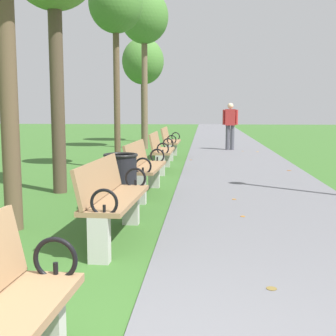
% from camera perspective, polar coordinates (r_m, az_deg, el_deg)
% --- Properties ---
extents(paved_walkway, '(2.82, 44.00, 0.02)m').
position_cam_1_polar(paved_walkway, '(19.92, 7.12, 3.20)').
color(paved_walkway, slate).
rests_on(paved_walkway, ground).
extents(park_bench_2, '(0.54, 1.62, 0.90)m').
position_cam_1_polar(park_bench_2, '(5.10, -6.93, -3.69)').
color(park_bench_2, '#93704C').
rests_on(park_bench_2, ground).
extents(park_bench_3, '(0.54, 1.62, 0.90)m').
position_cam_1_polar(park_bench_3, '(7.74, -2.97, 0.17)').
color(park_bench_3, '#93704C').
rests_on(park_bench_3, ground).
extents(park_bench_4, '(0.47, 1.60, 0.90)m').
position_cam_1_polar(park_bench_4, '(10.70, -0.89, 2.20)').
color(park_bench_4, '#93704C').
rests_on(park_bench_4, ground).
extents(park_bench_5, '(0.49, 1.61, 0.90)m').
position_cam_1_polar(park_bench_5, '(13.52, 0.24, 3.29)').
color(park_bench_5, '#93704C').
rests_on(park_bench_5, ground).
extents(tree_3, '(1.24, 1.24, 4.55)m').
position_cam_1_polar(tree_3, '(11.28, -6.53, 19.33)').
color(tree_3, brown).
rests_on(tree_3, ground).
extents(tree_4, '(1.69, 1.69, 5.56)m').
position_cam_1_polar(tree_4, '(16.83, -2.97, 17.98)').
color(tree_4, brown).
rests_on(tree_4, ground).
extents(tree_5, '(1.80, 1.80, 4.45)m').
position_cam_1_polar(tree_5, '(20.29, -3.12, 13.00)').
color(tree_5, '#4C3D2D').
rests_on(tree_5, ground).
extents(pedestrian_walking, '(0.53, 0.26, 1.62)m').
position_cam_1_polar(pedestrian_walking, '(16.13, 7.72, 5.47)').
color(pedestrian_walking, '#4C4C56').
rests_on(pedestrian_walking, paved_walkway).
extents(trash_bin, '(0.48, 0.48, 0.84)m').
position_cam_1_polar(trash_bin, '(6.43, -5.85, -1.91)').
color(trash_bin, black).
rests_on(trash_bin, ground).
extents(scattered_leaves, '(4.71, 14.42, 0.02)m').
position_cam_1_polar(scattered_leaves, '(9.37, 0.35, -1.49)').
color(scattered_leaves, brown).
rests_on(scattered_leaves, ground).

